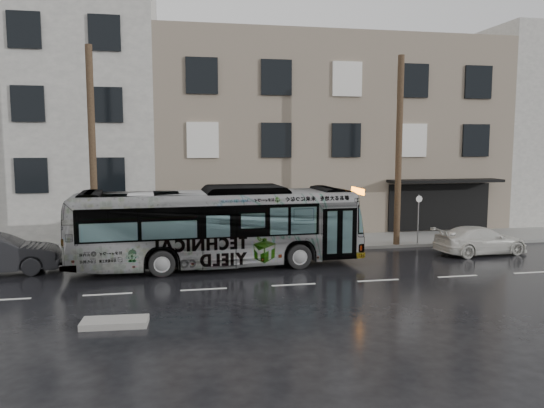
% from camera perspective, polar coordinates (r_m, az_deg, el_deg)
% --- Properties ---
extents(ground, '(120.00, 120.00, 0.00)m').
position_cam_1_polar(ground, '(21.53, 0.81, -6.97)').
color(ground, black).
rests_on(ground, ground).
extents(sidewalk, '(90.00, 3.60, 0.15)m').
position_cam_1_polar(sidewalk, '(26.22, -1.37, -4.36)').
color(sidewalk, gray).
rests_on(sidewalk, ground).
extents(building_taupe, '(20.00, 12.00, 11.00)m').
position_cam_1_polar(building_taupe, '(34.47, 4.71, 7.28)').
color(building_taupe, '#7B705E').
rests_on(building_taupe, ground).
extents(utility_pole_front, '(0.30, 0.30, 9.00)m').
position_cam_1_polar(utility_pole_front, '(26.12, 13.48, 5.52)').
color(utility_pole_front, brown).
rests_on(utility_pole_front, sidewalk).
extents(utility_pole_rear, '(0.30, 0.30, 9.00)m').
position_cam_1_polar(utility_pole_rear, '(24.02, -18.75, 5.29)').
color(utility_pole_rear, brown).
rests_on(utility_pole_rear, sidewalk).
extents(sign_post, '(0.06, 0.06, 2.40)m').
position_cam_1_polar(sign_post, '(26.84, 15.44, -1.59)').
color(sign_post, slate).
rests_on(sign_post, sidewalk).
extents(bus, '(11.95, 3.30, 3.30)m').
position_cam_1_polar(bus, '(21.73, -5.90, -2.45)').
color(bus, '#B2B2B2').
rests_on(bus, ground).
extents(white_sedan, '(4.49, 2.17, 1.26)m').
position_cam_1_polar(white_sedan, '(26.05, 21.50, -3.65)').
color(white_sedan, beige).
rests_on(white_sedan, ground).
extents(slush_pile, '(1.85, 0.91, 0.18)m').
position_cam_1_polar(slush_pile, '(15.65, -16.55, -12.12)').
color(slush_pile, '#999891').
rests_on(slush_pile, ground).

